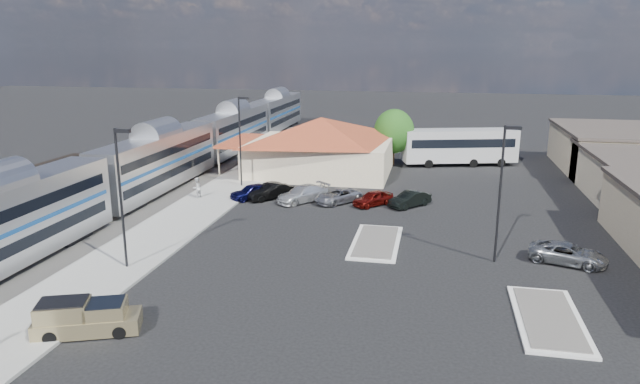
% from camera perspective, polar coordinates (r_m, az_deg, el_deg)
% --- Properties ---
extents(ground, '(280.00, 280.00, 0.00)m').
position_cam_1_polar(ground, '(39.97, -0.42, -5.72)').
color(ground, black).
rests_on(ground, ground).
extents(railbed, '(16.00, 100.00, 0.12)m').
position_cam_1_polar(railbed, '(54.91, -20.53, -0.95)').
color(railbed, '#4C4944').
rests_on(railbed, ground).
extents(platform, '(5.50, 92.00, 0.18)m').
position_cam_1_polar(platform, '(49.02, -12.79, -2.13)').
color(platform, gray).
rests_on(platform, ground).
extents(passenger_train, '(3.00, 104.00, 5.55)m').
position_cam_1_polar(passenger_train, '(56.65, -15.80, 2.81)').
color(passenger_train, silver).
rests_on(passenger_train, ground).
extents(freight_cars, '(2.80, 46.00, 4.00)m').
position_cam_1_polar(freight_cars, '(52.38, -26.24, -0.14)').
color(freight_cars, black).
rests_on(freight_cars, ground).
extents(station_depot, '(18.35, 12.24, 6.20)m').
position_cam_1_polar(station_depot, '(62.85, 0.05, 4.71)').
color(station_depot, '#C4B28F').
rests_on(station_depot, ground).
extents(traffic_island_south, '(3.30, 7.50, 0.21)m').
position_cam_1_polar(traffic_island_south, '(41.22, 5.63, -5.00)').
color(traffic_island_south, silver).
rests_on(traffic_island_south, ground).
extents(traffic_island_north, '(3.30, 7.50, 0.21)m').
position_cam_1_polar(traffic_island_north, '(32.39, 21.88, -11.65)').
color(traffic_island_north, silver).
rests_on(traffic_island_north, ground).
extents(lamp_plat_s, '(1.08, 0.25, 9.00)m').
position_cam_1_polar(lamp_plat_s, '(36.92, -19.25, 0.41)').
color(lamp_plat_s, black).
rests_on(lamp_plat_s, ground).
extents(lamp_plat_n, '(1.08, 0.25, 9.00)m').
position_cam_1_polar(lamp_plat_n, '(56.55, -7.93, 5.74)').
color(lamp_plat_n, black).
rests_on(lamp_plat_n, ground).
extents(lamp_lot, '(1.08, 0.25, 9.00)m').
position_cam_1_polar(lamp_lot, '(37.90, 17.76, 0.88)').
color(lamp_lot, black).
rests_on(lamp_lot, ground).
extents(tree_depot, '(4.71, 4.71, 6.63)m').
position_cam_1_polar(tree_depot, '(67.57, 7.41, 6.04)').
color(tree_depot, '#382314').
rests_on(tree_depot, ground).
extents(pickup_truck, '(5.27, 3.47, 1.71)m').
position_cam_1_polar(pickup_truck, '(30.83, -22.21, -11.58)').
color(pickup_truck, '#9E8D61').
rests_on(pickup_truck, ground).
extents(suv, '(5.30, 3.65, 1.35)m').
position_cam_1_polar(suv, '(40.51, 23.54, -5.68)').
color(suv, '#999CA0').
rests_on(suv, ground).
extents(coach_bus, '(13.51, 6.36, 4.24)m').
position_cam_1_polar(coach_bus, '(69.11, 13.81, 4.61)').
color(coach_bus, silver).
rests_on(coach_bus, ground).
extents(person_b, '(0.99, 1.11, 1.89)m').
position_cam_1_polar(person_b, '(53.41, -12.23, 0.42)').
color(person_b, silver).
rests_on(person_b, platform).
extents(parked_car_a, '(4.17, 4.13, 1.43)m').
position_cam_1_polar(parked_car_a, '(52.86, -6.78, 0.05)').
color(parked_car_a, '#0B0C39').
rests_on(parked_car_a, ground).
extents(parked_car_b, '(4.19, 4.31, 1.47)m').
position_cam_1_polar(parked_car_b, '(52.68, -5.06, 0.06)').
color(parked_car_b, black).
rests_on(parked_car_b, ground).
extents(parked_car_c, '(4.92, 5.28, 1.49)m').
position_cam_1_polar(parked_car_c, '(51.59, -1.75, -0.18)').
color(parked_car_c, silver).
rests_on(parked_car_c, ground).
extents(parked_car_d, '(4.60, 4.89, 1.28)m').
position_cam_1_polar(parked_car_d, '(51.28, 1.81, -0.39)').
color(parked_car_d, gray).
rests_on(parked_car_d, ground).
extents(parked_car_e, '(3.79, 3.97, 1.34)m').
position_cam_1_polar(parked_car_e, '(50.56, 5.33, -0.63)').
color(parked_car_e, '#680F0B').
rests_on(parked_car_e, ground).
extents(parked_car_f, '(3.79, 4.08, 1.36)m').
position_cam_1_polar(parked_car_f, '(50.62, 8.97, -0.72)').
color(parked_car_f, black).
rests_on(parked_car_f, ground).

